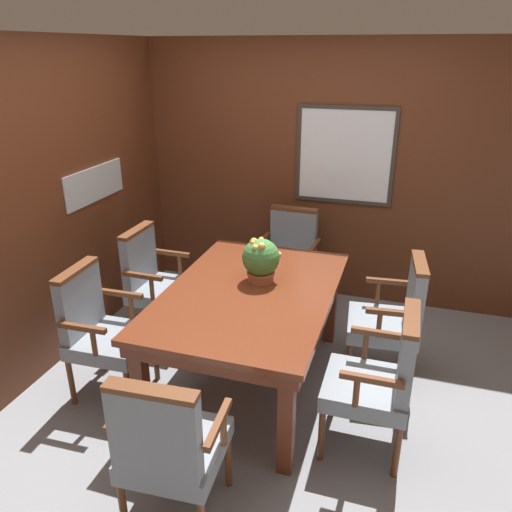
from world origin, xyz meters
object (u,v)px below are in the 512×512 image
(chair_head_near, at_px, (169,444))
(chair_left_far, at_px, (155,279))
(dining_table, at_px, (250,302))
(chair_right_far, at_px, (394,315))
(chair_head_far, at_px, (289,256))
(chair_left_near, at_px, (100,327))
(chair_right_near, at_px, (380,377))
(potted_plant, at_px, (261,259))

(chair_head_near, bearing_deg, chair_left_far, -63.39)
(dining_table, xyz_separation_m, chair_right_far, (0.99, 0.40, -0.15))
(chair_head_near, relative_size, chair_head_far, 1.00)
(chair_left_near, height_order, chair_head_far, same)
(chair_head_near, relative_size, chair_right_near, 1.00)
(chair_head_near, bearing_deg, dining_table, -93.72)
(chair_right_near, relative_size, chair_left_far, 1.00)
(chair_head_far, bearing_deg, chair_left_far, -135.91)
(potted_plant, bearing_deg, chair_head_near, -91.34)
(chair_right_far, bearing_deg, chair_head_near, -36.20)
(chair_left_near, xyz_separation_m, potted_plant, (1.01, 0.58, 0.41))
(chair_head_far, distance_m, chair_right_near, 1.92)
(chair_head_near, height_order, chair_right_near, same)
(chair_head_near, relative_size, chair_left_far, 1.00)
(chair_left_near, height_order, chair_right_far, same)
(dining_table, bearing_deg, chair_head_near, -90.17)
(chair_left_near, xyz_separation_m, chair_right_far, (1.97, 0.81, 0.00))
(dining_table, relative_size, chair_right_far, 1.78)
(dining_table, distance_m, potted_plant, 0.32)
(chair_head_near, distance_m, chair_right_far, 1.95)
(chair_left_near, bearing_deg, chair_right_near, -91.68)
(chair_right_far, bearing_deg, chair_right_near, -8.18)
(chair_right_far, height_order, chair_head_far, same)
(chair_left_near, bearing_deg, dining_table, -69.22)
(dining_table, distance_m, chair_left_near, 1.07)
(chair_head_near, xyz_separation_m, chair_head_far, (-0.02, 2.53, 0.00))
(chair_head_far, height_order, potted_plant, potted_plant)
(chair_left_near, distance_m, chair_right_near, 1.93)
(chair_left_near, distance_m, chair_head_far, 1.92)
(potted_plant, bearing_deg, chair_right_far, 13.52)
(chair_head_near, relative_size, chair_right_far, 1.00)
(chair_right_far, relative_size, potted_plant, 2.93)
(chair_left_near, relative_size, chair_head_near, 1.00)
(chair_right_near, relative_size, potted_plant, 2.93)
(chair_right_near, bearing_deg, chair_head_near, -47.63)
(chair_right_far, height_order, potted_plant, potted_plant)
(chair_right_near, bearing_deg, chair_right_far, 177.23)
(dining_table, relative_size, potted_plant, 5.21)
(chair_head_near, distance_m, chair_head_far, 2.53)
(dining_table, distance_m, chair_right_far, 1.08)
(chair_head_near, xyz_separation_m, chair_left_far, (-0.98, 1.69, 0.00))
(chair_left_far, bearing_deg, chair_right_near, -112.07)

